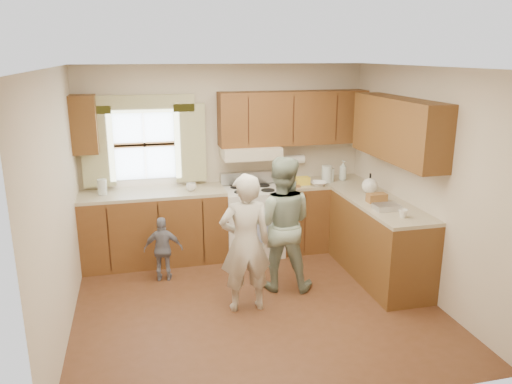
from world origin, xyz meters
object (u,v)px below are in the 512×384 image
object	(u,v)px
child	(163,249)
woman_right	(281,224)
stove	(252,220)
woman_left	(245,243)

from	to	relation	value
child	woman_right	bearing A→B (deg)	167.33
stove	child	distance (m)	1.36
woman_left	woman_right	distance (m)	0.64
stove	woman_left	bearing A→B (deg)	-105.89
woman_left	child	size ratio (longest dim) A/B	1.89
woman_right	child	bearing A→B (deg)	-2.58
woman_left	stove	bearing A→B (deg)	-105.24
woman_right	woman_left	bearing A→B (deg)	57.50
woman_left	woman_right	bearing A→B (deg)	-140.43
stove	woman_left	xyz separation A→B (m)	(-0.42, -1.49, 0.27)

